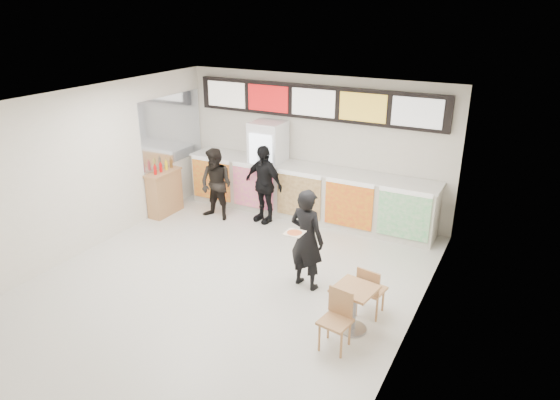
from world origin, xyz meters
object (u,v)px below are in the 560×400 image
Objects in this scene: customer_main at (307,239)px; cafe_table at (354,301)px; service_counter at (306,192)px; customer_mid at (263,184)px; drinks_fridge at (268,167)px; customer_left at (216,185)px; condiment_ledge at (165,192)px.

customer_main is 1.18× the size of cafe_table.
customer_main is at bearing -64.97° from service_counter.
drinks_fridge is at bearing 123.39° from customer_mid.
customer_left is 1.01m from customer_mid.
drinks_fridge is 1.71× the size of condiment_ledge.
condiment_ledge is at bearing -148.94° from customer_mid.
customer_left is at bearing 158.25° from cafe_table.
customer_left is 4.63m from cafe_table.
service_counter is 2.78× the size of drinks_fridge.
service_counter is 4.06m from cafe_table.
customer_main is 1.40m from cafe_table.
customer_main reaches higher than cafe_table.
customer_mid is (-1.91, 1.98, -0.02)m from customer_main.
customer_left is at bearing -126.58° from drinks_fridge.
condiment_ledge is (-5.12, 2.09, 0.02)m from cafe_table.
drinks_fridge is 2.33m from condiment_ledge.
cafe_table is at bearing -28.75° from customer_left.
customer_mid is 2.23m from condiment_ledge.
drinks_fridge is 3.35m from customer_main.
customer_main is 1.09× the size of customer_left.
customer_main is at bearing 154.12° from cafe_table.
customer_main reaches higher than service_counter.
customer_mid reaches higher than customer_left.
service_counter is 0.96m from customer_mid.
drinks_fridge is 1.23m from customer_left.
condiment_ledge is at bearing -6.76° from customer_main.
customer_main is at bearing -27.05° from customer_left.
customer_main reaches higher than customer_left.
customer_mid reaches higher than service_counter.
cafe_table is at bearing -29.14° from customer_mid.
customer_main is 1.45× the size of condiment_ledge.
customer_left is at bearing -145.20° from customer_mid.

